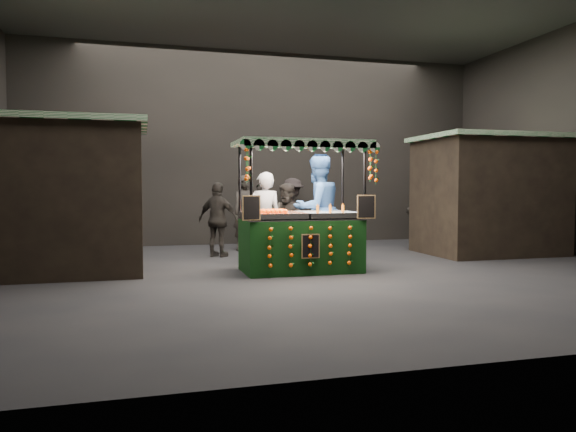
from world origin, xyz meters
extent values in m
plane|color=black|center=(0.00, 0.00, 0.00)|extent=(12.00, 12.00, 0.00)
cube|color=black|center=(0.00, 5.00, 2.50)|extent=(12.00, 0.10, 5.00)
cube|color=black|center=(0.00, -5.00, 2.50)|extent=(12.00, 0.10, 5.00)
cube|color=black|center=(-4.40, 1.00, 1.25)|extent=(2.80, 2.00, 2.50)
cube|color=#135A24|center=(-4.40, 1.00, 2.55)|extent=(3.00, 2.20, 0.10)
cube|color=black|center=(4.40, 1.50, 1.25)|extent=(2.80, 2.00, 2.50)
cube|color=#135A24|center=(4.40, 1.50, 2.55)|extent=(3.00, 2.20, 0.10)
cube|color=black|center=(-0.34, 0.13, 0.46)|extent=(2.00, 1.09, 0.91)
cube|color=silver|center=(-0.34, 0.13, 0.93)|extent=(2.00, 1.09, 0.04)
cylinder|color=black|center=(-1.32, -0.39, 1.09)|extent=(0.05, 0.05, 2.19)
cylinder|color=black|center=(0.63, -0.39, 1.09)|extent=(0.05, 0.05, 2.19)
cylinder|color=black|center=(-1.32, 0.65, 1.09)|extent=(0.05, 0.05, 2.19)
cylinder|color=black|center=(0.63, 0.65, 1.09)|extent=(0.05, 0.05, 2.19)
cube|color=#135A24|center=(-0.34, 0.13, 2.22)|extent=(2.23, 1.32, 0.07)
cube|color=silver|center=(0.20, 0.13, 0.98)|extent=(0.89, 0.98, 0.07)
cube|color=black|center=(-1.33, -0.44, 1.14)|extent=(0.31, 0.09, 0.40)
cube|color=black|center=(0.64, -0.44, 1.14)|extent=(0.31, 0.09, 0.40)
cube|color=black|center=(-0.34, -0.45, 0.50)|extent=(0.31, 0.02, 0.40)
imported|color=gray|center=(-0.76, 1.12, 0.88)|extent=(0.65, 0.44, 1.76)
imported|color=#284B82|center=(0.24, 0.96, 1.05)|extent=(1.21, 1.07, 2.10)
imported|color=#272320|center=(-0.68, 3.48, 0.87)|extent=(0.72, 0.57, 1.75)
imported|color=#2C2724|center=(-0.11, 1.80, 0.78)|extent=(0.94, 0.96, 1.55)
imported|color=black|center=(-1.46, 2.48, 0.79)|extent=(0.97, 0.87, 1.58)
imported|color=#2B2423|center=(0.75, 4.53, 0.86)|extent=(1.18, 1.26, 1.71)
imported|color=black|center=(-4.50, 3.98, 0.86)|extent=(0.97, 0.79, 1.72)
imported|color=#2E2A25|center=(3.40, 2.60, 0.80)|extent=(0.71, 1.53, 1.59)
imported|color=black|center=(-0.25, 3.75, 0.80)|extent=(0.57, 0.68, 1.60)
camera|label=1|loc=(-2.99, -8.80, 1.46)|focal=33.49mm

